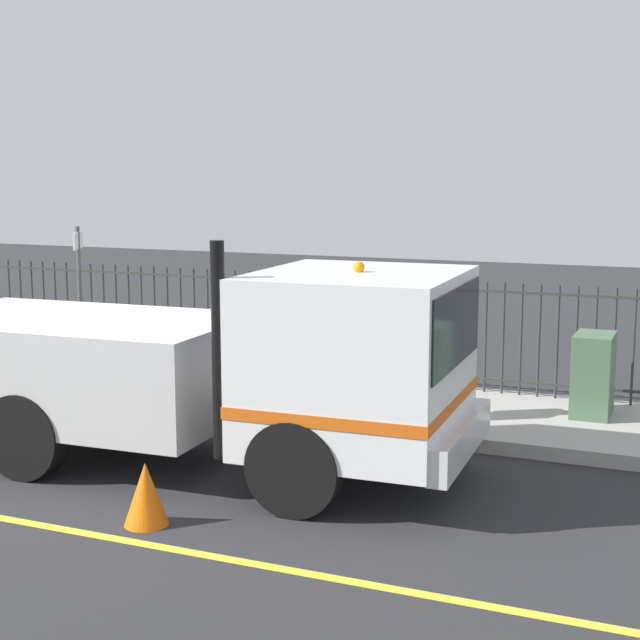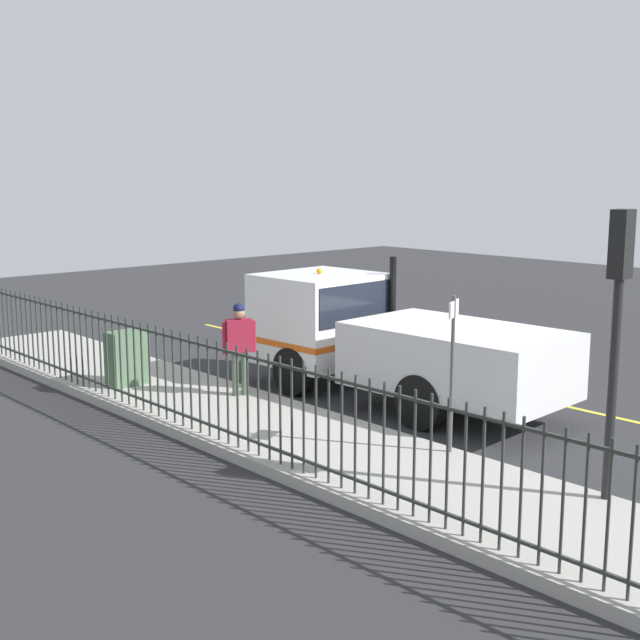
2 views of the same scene
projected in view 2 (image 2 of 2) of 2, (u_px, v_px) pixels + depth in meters
The scene contains 10 objects.
ground_plane at pixel (446, 411), 15.34m from camera, with size 51.00×51.00×0.00m, color #2B2B2D.
sidewalk_slab at pixel (314, 445), 13.15m from camera, with size 2.63×23.18×0.17m, color #A3A099.
lane_marking at pixel (507, 393), 16.62m from camera, with size 0.12×20.86×0.01m, color yellow.
work_truck at pixel (376, 334), 16.11m from camera, with size 2.54×6.69×2.66m.
worker_standing at pixel (239, 339), 15.61m from camera, with size 0.60×0.41×1.77m.
iron_fence at pixel (258, 403), 12.26m from camera, with size 0.04×19.74×1.60m.
traffic_light_near at pixel (618, 296), 10.31m from camera, with size 0.32×0.23×3.71m.
utility_cabinet at pixel (127, 358), 16.52m from camera, with size 0.76×0.49×1.08m, color #4C6B4C.
traffic_cone at pixel (430, 367), 17.49m from camera, with size 0.43×0.43×0.61m, color orange.
street_sign at pixel (452, 356), 12.32m from camera, with size 0.47×0.24×2.38m.
Camera 2 is at (11.73, 9.36, 4.29)m, focal length 46.83 mm.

